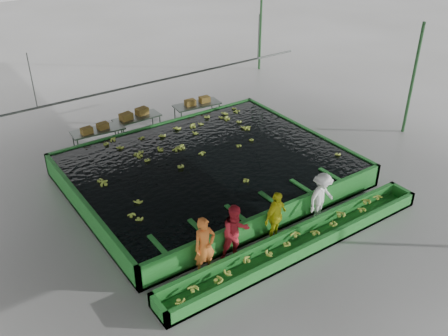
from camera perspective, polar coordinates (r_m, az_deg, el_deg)
ground at (r=18.25m, az=0.90°, el=-3.36°), size 80.00×80.00×0.00m
shed_roof at (r=16.05m, az=1.04°, el=11.71°), size 20.00×22.00×0.04m
shed_posts at (r=17.01m, az=0.96°, el=3.69°), size 20.00×22.00×5.00m
flotation_tank at (r=19.07m, az=-1.71°, el=-0.20°), size 10.00×8.00×0.90m
tank_water at (r=18.87m, az=-1.73°, el=0.85°), size 9.70×7.70×0.00m
sorting_trough at (r=15.88m, az=8.56°, el=-8.45°), size 10.00×1.00×0.50m
cableway_rail at (r=20.75m, az=-7.21°, el=9.94°), size 0.08×0.08×14.00m
rail_hanger_left at (r=18.79m, az=-21.09°, el=9.25°), size 0.04×0.04×2.00m
rail_hanger_right at (r=23.06m, az=3.97°, el=14.76°), size 0.04×0.04×2.00m
worker_a at (r=14.47m, az=-2.23°, el=-8.93°), size 0.71×0.47×1.90m
worker_b at (r=14.96m, az=1.34°, el=-7.43°), size 1.00×0.82×1.89m
worker_c at (r=15.78m, az=5.92°, el=-5.59°), size 1.13×0.70×1.79m
worker_d at (r=16.95m, az=11.08°, el=-3.30°), size 1.24×0.83×1.78m
packing_table_left at (r=21.81m, az=-14.08°, el=3.11°), size 2.25×1.05×0.99m
packing_table_mid at (r=22.75m, az=-9.82°, el=4.68°), size 2.10×0.86×0.95m
packing_table_right at (r=23.70m, az=-3.08°, el=6.22°), size 2.27×1.10×0.99m
box_stack_left at (r=21.50m, az=-14.51°, el=4.12°), size 1.21×0.42×0.26m
box_stack_mid at (r=22.57m, az=-10.20°, el=5.77°), size 1.42×0.61×0.30m
box_stack_right at (r=23.53m, az=-3.05°, el=7.37°), size 1.25×0.42×0.27m
floating_bananas at (r=19.47m, az=-3.02°, el=1.80°), size 9.40×6.41×0.13m
trough_bananas at (r=15.79m, az=8.60°, el=-8.03°), size 9.03×0.60×0.12m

